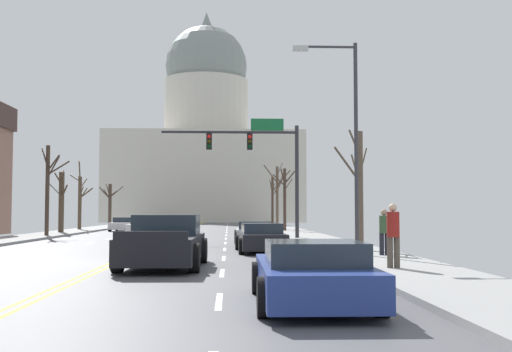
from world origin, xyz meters
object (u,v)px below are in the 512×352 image
Objects in this scene: sedan_oncoming_00 at (143,228)px; sedan_oncoming_01 at (124,224)px; street_lamp_right at (347,127)px; pickup_truck_near_02 at (164,244)px; sedan_oncoming_02 at (177,221)px; sedan_oncoming_03 at (158,220)px; sedan_near_03 at (312,274)px; pedestrian_01 at (393,232)px; sedan_near_00 at (254,233)px; pedestrian_00 at (384,230)px; signal_gantry at (259,153)px; sedan_near_01 at (261,238)px.

sedan_oncoming_01 is (-3.25, 11.98, -0.05)m from sedan_oncoming_00.
street_lamp_right reaches higher than pickup_truck_near_02.
sedan_oncoming_03 is at bearing 104.42° from sedan_oncoming_02.
sedan_near_03 is at bearing -65.63° from pickup_truck_near_02.
sedan_oncoming_00 is (-7.07, 29.59, 0.05)m from sedan_near_03.
pedestrian_01 is (6.33, -2.05, 0.40)m from pickup_truck_near_02.
sedan_near_00 is 14.21m from pickup_truck_near_02.
pedestrian_00 is (10.98, -19.32, 0.43)m from sedan_oncoming_00.
sedan_near_00 is (-2.88, 10.65, -4.10)m from street_lamp_right.
sedan_oncoming_02 is at bearing 103.80° from signal_gantry.
sedan_near_03 is 53.60m from sedan_oncoming_02.
pickup_truck_near_02 is at bearing -159.19° from pedestrian_00.
sedan_oncoming_00 is 12.41m from sedan_oncoming_01.
pedestrian_00 is at bearing 69.19° from sedan_near_03.
signal_gantry is 1.74× the size of sedan_near_01.
sedan_near_03 reaches higher than sedan_near_00.
pedestrian_00 is (14.17, -56.32, 0.45)m from sedan_oncoming_03.
sedan_oncoming_03 is at bearing 103.99° from signal_gantry.
sedan_oncoming_02 is (0.26, 23.57, 0.03)m from sedan_oncoming_00.
sedan_oncoming_03 reaches higher than sedan_near_00.
sedan_oncoming_01 is (-10.16, 20.24, -0.00)m from sedan_near_00.
pickup_truck_near_02 reaches higher than sedan_oncoming_00.
sedan_oncoming_03 is (-10.09, 52.42, 0.01)m from sedan_near_01.
pickup_truck_near_02 is 1.14× the size of sedan_oncoming_03.
sedan_oncoming_02 reaches higher than sedan_near_00.
sedan_near_00 is 7.17m from sedan_near_01.
sedan_near_01 is (-0.01, -7.17, 0.02)m from sedan_near_00.
sedan_near_01 is at bearing 136.34° from pedestrian_00.
signal_gantry reaches higher than sedan_oncoming_00.
sedan_oncoming_00 is 2.52× the size of pedestrian_01.
sedan_oncoming_02 is (-9.54, 42.48, -4.03)m from street_lamp_right.
street_lamp_right is 21.68m from sedan_oncoming_00.
pickup_truck_near_02 is 1.18× the size of sedan_oncoming_01.
pedestrian_00 is at bearing -19.18° from street_lamp_right.
sedan_oncoming_00 is at bearing 112.50° from pedestrian_01.
sedan_oncoming_02 is at bearing 99.66° from sedan_near_01.
sedan_oncoming_01 is 38.48m from pedestrian_01.
signal_gantry is 1.82× the size of sedan_oncoming_00.
sedan_oncoming_01 is 34.39m from pedestrian_00.
sedan_oncoming_02 reaches higher than sedan_near_01.
pickup_truck_near_02 reaches higher than sedan_oncoming_01.
pedestrian_01 reaches higher than sedan_oncoming_01.
signal_gantry reaches higher than sedan_near_03.
pedestrian_01 is at bearing -78.98° from sedan_near_00.
signal_gantry is 5.47m from sedan_near_00.
pickup_truck_near_02 reaches higher than sedan_oncoming_02.
sedan_oncoming_02 reaches higher than sedan_oncoming_00.
pedestrian_00 reaches higher than sedan_oncoming_03.
sedan_oncoming_00 is 23.57m from sedan_oncoming_02.
sedan_oncoming_00 is at bearing 117.38° from street_lamp_right.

